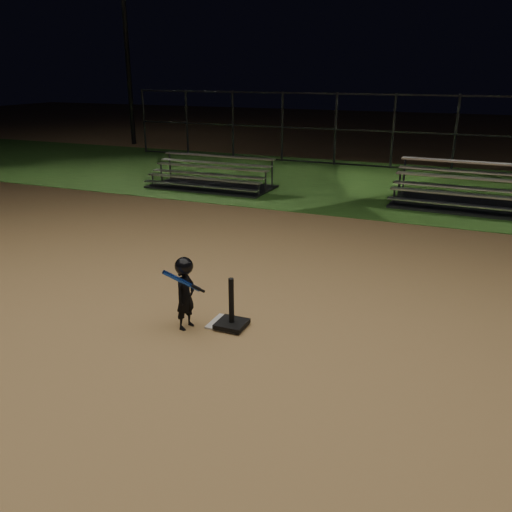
% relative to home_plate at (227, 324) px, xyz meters
% --- Properties ---
extents(ground, '(80.00, 80.00, 0.00)m').
position_rel_home_plate_xyz_m(ground, '(0.00, 0.00, -0.01)').
color(ground, '#AD834E').
rests_on(ground, ground).
extents(grass_strip, '(60.00, 8.00, 0.01)m').
position_rel_home_plate_xyz_m(grass_strip, '(0.00, 10.00, -0.01)').
color(grass_strip, '#29521A').
rests_on(grass_strip, ground).
extents(home_plate, '(0.45, 0.45, 0.02)m').
position_rel_home_plate_xyz_m(home_plate, '(0.00, 0.00, 0.00)').
color(home_plate, beige).
rests_on(home_plate, ground).
extents(batting_tee, '(0.38, 0.38, 0.67)m').
position_rel_home_plate_xyz_m(batting_tee, '(0.10, -0.06, 0.13)').
color(batting_tee, black).
rests_on(batting_tee, home_plate).
extents(child_batter, '(0.42, 0.53, 0.98)m').
position_rel_home_plate_xyz_m(child_batter, '(-0.46, -0.28, 0.51)').
color(child_batter, black).
rests_on(child_batter, ground).
extents(bleacher_left, '(3.53, 1.74, 0.86)m').
position_rel_home_plate_xyz_m(bleacher_left, '(-4.24, 7.73, 0.17)').
color(bleacher_left, '#BCBBC0').
rests_on(bleacher_left, ground).
extents(bleacher_right, '(4.33, 2.25, 1.04)m').
position_rel_home_plate_xyz_m(bleacher_right, '(3.02, 8.15, 0.20)').
color(bleacher_right, silver).
rests_on(bleacher_right, ground).
extents(backstop_fence, '(20.08, 0.08, 2.50)m').
position_rel_home_plate_xyz_m(backstop_fence, '(0.00, 13.00, 1.24)').
color(backstop_fence, '#38383D').
rests_on(backstop_fence, ground).
extents(light_pole_left, '(0.90, 0.53, 8.30)m').
position_rel_home_plate_xyz_m(light_pole_left, '(-12.00, 14.94, 4.93)').
color(light_pole_left, '#2D2D30').
rests_on(light_pole_left, ground).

